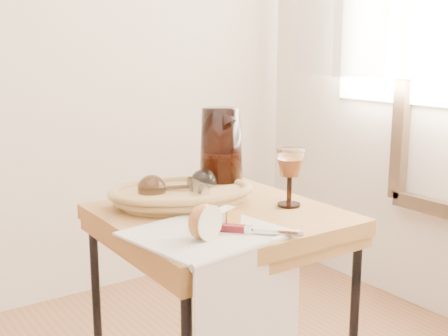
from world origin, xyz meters
TOP-DOWN VIEW (x-y plane):
  - tea_towel at (0.39, 0.38)m, footprint 0.36×0.33m
  - bread_basket at (0.47, 0.62)m, footprint 0.41×0.35m
  - goblet_lying_a at (0.44, 0.64)m, footprint 0.14×0.11m
  - goblet_lying_b at (0.53, 0.60)m, footprint 0.14×0.14m
  - pitcher at (0.64, 0.67)m, footprint 0.25×0.30m
  - wine_goblet at (0.71, 0.45)m, footprint 0.08×0.08m
  - apple_half at (0.37, 0.35)m, footprint 0.09×0.07m
  - apple_wedge at (0.46, 0.39)m, footprint 0.07×0.05m
  - table_knife at (0.48, 0.31)m, footprint 0.16×0.17m

SIDE VIEW (x-z plane):
  - tea_towel at x=0.39m, z-range 0.72..0.73m
  - table_knife at x=0.48m, z-range 0.73..0.74m
  - bread_basket at x=0.47m, z-range 0.72..0.77m
  - apple_wedge at x=0.46m, z-range 0.73..0.77m
  - apple_half at x=0.37m, z-range 0.73..0.80m
  - goblet_lying_b at x=0.53m, z-range 0.73..0.81m
  - goblet_lying_a at x=0.44m, z-range 0.73..0.81m
  - wine_goblet at x=0.71m, z-range 0.72..0.88m
  - pitcher at x=0.64m, z-range 0.70..0.99m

